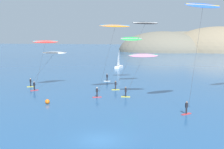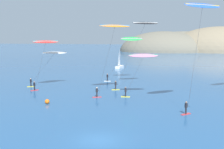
% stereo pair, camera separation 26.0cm
% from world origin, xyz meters
% --- Properties ---
extents(ground_plane, '(600.00, 600.00, 0.00)m').
position_xyz_m(ground_plane, '(0.00, 0.00, 0.00)').
color(ground_plane, '#285689').
extents(headland_island, '(96.80, 49.28, 31.82)m').
position_xyz_m(headland_island, '(22.15, 165.28, 0.00)').
color(headland_island, '#84755B').
rests_on(headland_island, ground).
extents(sailboat_near, '(1.97, 5.96, 5.70)m').
position_xyz_m(sailboat_near, '(-8.67, 61.40, 0.64)').
color(sailboat_near, white).
rests_on(sailboat_near, ground).
extents(kitesurfer_orange, '(6.12, 4.60, 12.01)m').
position_xyz_m(kitesurfer_orange, '(-2.57, 20.27, 10.92)').
color(kitesurfer_orange, red).
rests_on(kitesurfer_orange, ground).
extents(kitesurfer_green, '(8.45, 3.55, 9.91)m').
position_xyz_m(kitesurfer_green, '(-2.19, 36.63, 8.70)').
color(kitesurfer_green, silver).
rests_on(kitesurfer_green, ground).
extents(kitesurfer_blue, '(5.50, 4.73, 14.31)m').
position_xyz_m(kitesurfer_blue, '(10.29, 12.20, 12.93)').
color(kitesurfer_blue, red).
rests_on(kitesurfer_blue, ground).
extents(kitesurfer_red, '(4.83, 4.34, 9.33)m').
position_xyz_m(kitesurfer_red, '(-16.19, 23.26, 8.34)').
color(kitesurfer_red, red).
rests_on(kitesurfer_red, ground).
extents(kitesurfer_white, '(7.65, 3.69, 6.99)m').
position_xyz_m(kitesurfer_white, '(-16.33, 26.87, 6.14)').
color(kitesurfer_white, yellow).
rests_on(kitesurfer_white, ground).
extents(kitesurfer_black, '(8.54, 5.00, 12.75)m').
position_xyz_m(kitesurfer_black, '(1.52, 27.94, 11.50)').
color(kitesurfer_black, yellow).
rests_on(kitesurfer_black, ground).
extents(kitesurfer_pink, '(6.04, 2.44, 7.22)m').
position_xyz_m(kitesurfer_pink, '(2.07, 20.35, 6.32)').
color(kitesurfer_pink, yellow).
rests_on(kitesurfer_pink, ground).
extents(marker_buoy, '(0.70, 0.70, 0.70)m').
position_xyz_m(marker_buoy, '(-11.22, 12.75, 0.35)').
color(marker_buoy, orange).
rests_on(marker_buoy, ground).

